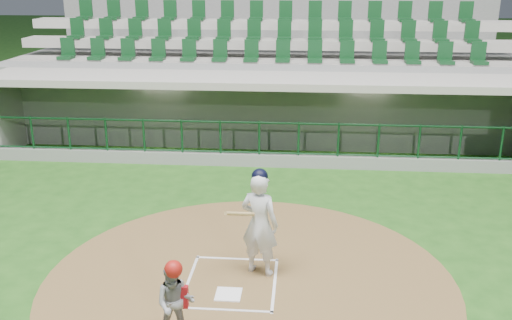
# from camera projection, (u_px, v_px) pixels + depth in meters

# --- Properties ---
(ground) EXTENTS (120.00, 120.00, 0.00)m
(ground) POSITION_uv_depth(u_px,v_px,m) (234.00, 274.00, 10.18)
(ground) COLOR #1E4D16
(ground) RESTS_ON ground
(dirt_circle) EXTENTS (7.20, 7.20, 0.01)m
(dirt_circle) POSITION_uv_depth(u_px,v_px,m) (249.00, 281.00, 9.96)
(dirt_circle) COLOR brown
(dirt_circle) RESTS_ON ground
(home_plate) EXTENTS (0.43, 0.43, 0.02)m
(home_plate) POSITION_uv_depth(u_px,v_px,m) (228.00, 294.00, 9.51)
(home_plate) COLOR white
(home_plate) RESTS_ON dirt_circle
(batter_box_chalk) EXTENTS (1.55, 1.80, 0.01)m
(batter_box_chalk) POSITION_uv_depth(u_px,v_px,m) (231.00, 282.00, 9.89)
(batter_box_chalk) COLOR silver
(batter_box_chalk) RESTS_ON ground
(dugout_structure) EXTENTS (16.40, 3.70, 3.00)m
(dugout_structure) POSITION_uv_depth(u_px,v_px,m) (264.00, 116.00, 17.27)
(dugout_structure) COLOR gray
(dugout_structure) RESTS_ON ground
(seating_deck) EXTENTS (17.00, 6.72, 5.15)m
(seating_deck) POSITION_uv_depth(u_px,v_px,m) (270.00, 82.00, 20.04)
(seating_deck) COLOR gray
(seating_deck) RESTS_ON ground
(batter) EXTENTS (0.94, 0.98, 1.97)m
(batter) POSITION_uv_depth(u_px,v_px,m) (260.00, 222.00, 9.92)
(batter) COLOR silver
(batter) RESTS_ON dirt_circle
(catcher) EXTENTS (0.63, 0.51, 1.27)m
(catcher) POSITION_uv_depth(u_px,v_px,m) (175.00, 301.00, 8.21)
(catcher) COLOR gray
(catcher) RESTS_ON dirt_circle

